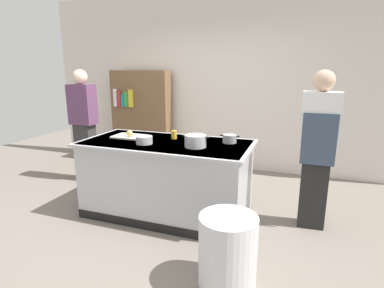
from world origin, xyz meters
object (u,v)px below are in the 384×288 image
at_px(trash_bin, 228,251).
at_px(person_chef, 318,147).
at_px(sauce_pan, 230,139).
at_px(person_guest, 84,123).
at_px(stock_pot, 195,141).
at_px(onion, 130,133).
at_px(bookshelf, 142,117).
at_px(juice_cup, 174,135).
at_px(mixing_bowl, 144,140).

distance_m(trash_bin, person_chef, 1.57).
xyz_separation_m(sauce_pan, person_guest, (-2.39, 0.44, -0.04)).
bearing_deg(stock_pot, person_guest, 159.92).
height_order(onion, sauce_pan, onion).
relative_size(trash_bin, person_chef, 0.35).
bearing_deg(person_chef, person_guest, 97.25).
bearing_deg(bookshelf, onion, -65.12).
xyz_separation_m(sauce_pan, juice_cup, (-0.68, -0.03, 0.00)).
bearing_deg(juice_cup, mixing_bowl, -122.16).
height_order(stock_pot, trash_bin, stock_pot).
xyz_separation_m(juice_cup, trash_bin, (0.97, -1.19, -0.65)).
bearing_deg(trash_bin, person_chef, 63.20).
height_order(onion, bookshelf, bookshelf).
bearing_deg(person_guest, trash_bin, 55.51).
bearing_deg(person_chef, onion, 110.18).
xyz_separation_m(trash_bin, bookshelf, (-2.31, 2.81, 0.55)).
distance_m(juice_cup, person_guest, 1.78).
distance_m(mixing_bowl, bookshelf, 2.26).
bearing_deg(person_chef, stock_pot, 121.04).
xyz_separation_m(juice_cup, person_chef, (1.62, 0.10, -0.04)).
bearing_deg(bookshelf, trash_bin, -50.52).
xyz_separation_m(stock_pot, mixing_bowl, (-0.59, -0.06, -0.02)).
xyz_separation_m(sauce_pan, person_chef, (0.94, 0.07, -0.03)).
xyz_separation_m(mixing_bowl, person_chef, (1.84, 0.45, -0.03)).
bearing_deg(sauce_pan, trash_bin, -76.70).
distance_m(onion, person_guest, 1.34).
distance_m(mixing_bowl, person_chef, 1.90).
bearing_deg(bookshelf, person_guest, -107.83).
xyz_separation_m(stock_pot, juice_cup, (-0.38, 0.29, -0.02)).
distance_m(mixing_bowl, juice_cup, 0.41).
distance_m(sauce_pan, trash_bin, 1.41).
xyz_separation_m(mixing_bowl, trash_bin, (1.19, -0.85, -0.64)).
bearing_deg(juice_cup, stock_pot, -37.58).
xyz_separation_m(person_chef, bookshelf, (-2.97, 1.51, -0.06)).
bearing_deg(bookshelf, juice_cup, -50.23).
relative_size(mixing_bowl, juice_cup, 1.88).
height_order(sauce_pan, person_chef, person_chef).
bearing_deg(trash_bin, mixing_bowl, 144.52).
bearing_deg(person_guest, mixing_bowl, 58.61).
relative_size(onion, stock_pot, 0.26).
bearing_deg(juice_cup, bookshelf, 129.77).
height_order(trash_bin, bookshelf, bookshelf).
xyz_separation_m(juice_cup, bookshelf, (-1.34, 1.61, -0.10)).
distance_m(onion, sauce_pan, 1.22).
bearing_deg(juice_cup, trash_bin, -50.90).
bearing_deg(trash_bin, stock_pot, 123.28).
height_order(onion, person_guest, person_guest).
height_order(stock_pot, person_chef, person_chef).
bearing_deg(juice_cup, person_guest, 164.53).
height_order(person_chef, person_guest, same).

